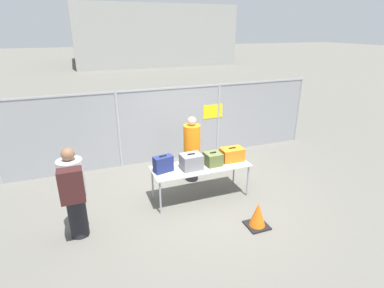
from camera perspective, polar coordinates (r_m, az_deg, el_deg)
The scene contains 12 objects.
ground_plane at distance 6.87m, azimuth 1.90°, elevation -9.91°, with size 120.00×120.00×0.00m, color #605E56.
fence_section at distance 8.38m, azimuth -3.91°, elevation 4.14°, with size 8.76×0.07×2.08m.
inspection_table at distance 6.52m, azimuth 1.66°, elevation -4.60°, with size 2.13×0.77×0.76m.
suitcase_navy at distance 6.21m, azimuth -5.51°, elevation -3.82°, with size 0.43×0.28×0.36m.
suitcase_grey at distance 6.31m, azimuth -0.14°, elevation -3.35°, with size 0.44×0.37×0.34m.
suitcase_olive at distance 6.51m, azimuth 4.01°, elevation -2.83°, with size 0.36×0.37×0.30m.
suitcase_orange at distance 6.76m, azimuth 7.61°, elevation -1.97°, with size 0.50×0.34×0.31m.
traveler_hooded at distance 5.56m, azimuth -21.64°, elevation -8.34°, with size 0.43×0.66×1.72m.
security_worker_near at distance 7.21m, azimuth -0.02°, elevation -0.82°, with size 0.40×0.40×1.63m.
utility_trailer at distance 10.68m, azimuth 2.30°, elevation 4.15°, with size 3.27×2.15×0.72m.
distant_hangar at distance 34.45m, azimuth -8.46°, elevation 19.83°, with size 15.23×11.14×5.61m.
traffic_cone at distance 5.95m, azimuth 12.42°, elevation -13.18°, with size 0.41×0.41×0.51m.
Camera 1 is at (-2.30, -5.41, 3.56)m, focal length 28.00 mm.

